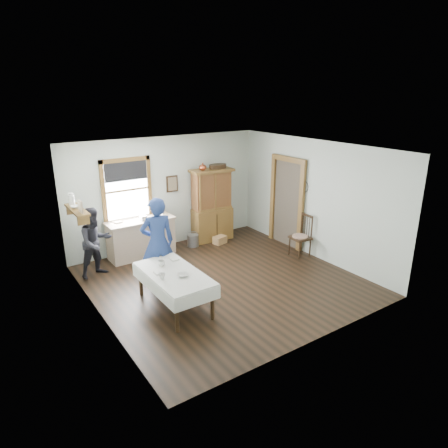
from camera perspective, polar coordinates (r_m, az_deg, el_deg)
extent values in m
cube|color=black|center=(8.28, -0.08, -8.09)|extent=(5.00, 5.00, 0.01)
cube|color=silver|center=(7.46, -0.09, 10.69)|extent=(5.00, 5.00, 0.01)
cube|color=silver|center=(9.86, -8.24, 4.50)|extent=(5.00, 0.01, 2.70)
cube|color=silver|center=(5.99, 13.44, -5.31)|extent=(5.00, 0.01, 2.70)
cube|color=silver|center=(6.78, -17.94, -2.85)|extent=(0.01, 5.00, 2.70)
cube|color=silver|center=(9.33, 12.78, 3.42)|extent=(0.01, 5.00, 2.70)
cube|color=white|center=(9.42, -13.74, 4.75)|extent=(1.00, 0.02, 1.30)
cube|color=brown|center=(9.26, -14.01, 8.90)|extent=(1.18, 0.06, 0.09)
cube|color=brown|center=(9.58, -13.37, 0.69)|extent=(1.18, 0.06, 0.09)
cube|color=brown|center=(9.23, -16.84, 4.20)|extent=(0.09, 0.06, 1.48)
cube|color=brown|center=(9.59, -10.64, 5.21)|extent=(0.09, 0.06, 1.48)
cube|color=black|center=(9.29, -13.84, 7.32)|extent=(0.98, 0.03, 0.42)
cube|color=#494034|center=(9.97, 9.02, 2.84)|extent=(0.03, 0.90, 2.10)
cube|color=brown|center=(9.60, 10.95, 2.11)|extent=(0.08, 0.12, 2.10)
cube|color=brown|center=(10.31, 6.99, 3.47)|extent=(0.08, 0.12, 2.10)
cube|color=brown|center=(9.71, 9.23, 9.12)|extent=(0.08, 1.14, 0.12)
cube|color=brown|center=(8.13, -20.27, 1.93)|extent=(0.24, 1.00, 0.04)
cube|color=brown|center=(7.78, -19.45, 0.54)|extent=(0.22, 0.03, 0.18)
cube|color=brown|center=(8.53, -20.87, 1.92)|extent=(0.22, 0.03, 0.18)
cube|color=tan|center=(7.81, -19.82, 2.33)|extent=(0.03, 0.22, 0.24)
cylinder|color=silver|center=(8.43, -20.97, 3.33)|extent=(0.12, 0.12, 0.22)
cube|color=#332112|center=(9.84, -7.40, 5.71)|extent=(0.30, 0.04, 0.40)
torus|color=black|center=(9.41, 11.41, 5.97)|extent=(0.01, 0.27, 0.27)
cube|color=tan|center=(9.50, -11.74, -1.95)|extent=(1.57, 0.61, 0.89)
cube|color=brown|center=(10.21, -1.73, 2.71)|extent=(1.12, 0.59, 1.85)
cube|color=silver|center=(7.27, -7.09, -9.30)|extent=(0.90, 1.69, 0.67)
cube|color=#332112|center=(9.46, 10.85, -1.67)|extent=(0.49, 0.49, 0.99)
cube|color=gray|center=(10.01, -4.46, -2.35)|extent=(0.37, 0.37, 0.30)
cube|color=#B37F51|center=(10.17, -0.61, -2.28)|extent=(0.37, 0.29, 0.19)
imported|color=navy|center=(7.91, -9.44, -3.06)|extent=(0.68, 0.52, 1.68)
imported|color=black|center=(8.67, -17.85, -2.84)|extent=(0.77, 0.66, 1.37)
imported|color=silver|center=(7.39, -8.94, -5.56)|extent=(0.15, 0.15, 0.10)
imported|color=silver|center=(6.91, -8.84, -7.35)|extent=(0.12, 0.12, 0.10)
imported|color=silver|center=(6.96, -5.90, -7.25)|extent=(0.26, 0.26, 0.05)
imported|color=#796950|center=(9.25, -15.51, 0.18)|extent=(0.21, 0.24, 0.02)
imported|color=silver|center=(9.45, -9.32, 1.17)|extent=(0.27, 0.27, 0.07)
imported|color=silver|center=(8.16, -20.40, 2.33)|extent=(0.22, 0.22, 0.05)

